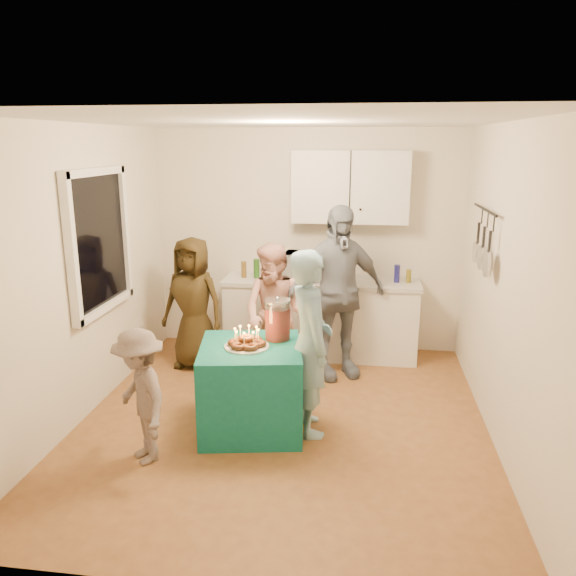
# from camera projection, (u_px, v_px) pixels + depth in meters

# --- Properties ---
(floor) EXTENTS (4.00, 4.00, 0.00)m
(floor) POSITION_uv_depth(u_px,v_px,m) (283.00, 421.00, 5.06)
(floor) COLOR brown
(floor) RESTS_ON ground
(ceiling) EXTENTS (4.00, 4.00, 0.00)m
(ceiling) POSITION_uv_depth(u_px,v_px,m) (282.00, 121.00, 4.40)
(ceiling) COLOR white
(ceiling) RESTS_ON floor
(back_wall) EXTENTS (3.60, 3.60, 0.00)m
(back_wall) POSITION_uv_depth(u_px,v_px,m) (307.00, 241.00, 6.65)
(back_wall) COLOR silver
(back_wall) RESTS_ON floor
(left_wall) EXTENTS (4.00, 4.00, 0.00)m
(left_wall) POSITION_uv_depth(u_px,v_px,m) (82.00, 275.00, 4.97)
(left_wall) COLOR silver
(left_wall) RESTS_ON floor
(right_wall) EXTENTS (4.00, 4.00, 0.00)m
(right_wall) POSITION_uv_depth(u_px,v_px,m) (504.00, 289.00, 4.50)
(right_wall) COLOR silver
(right_wall) RESTS_ON floor
(window_night) EXTENTS (0.04, 1.00, 1.20)m
(window_night) POSITION_uv_depth(u_px,v_px,m) (98.00, 241.00, 5.19)
(window_night) COLOR black
(window_night) RESTS_ON left_wall
(counter) EXTENTS (2.20, 0.58, 0.86)m
(counter) POSITION_uv_depth(u_px,v_px,m) (321.00, 319.00, 6.55)
(counter) COLOR white
(counter) RESTS_ON floor
(countertop) EXTENTS (2.24, 0.62, 0.05)m
(countertop) POSITION_uv_depth(u_px,v_px,m) (321.00, 282.00, 6.44)
(countertop) COLOR beige
(countertop) RESTS_ON counter
(upper_cabinet) EXTENTS (1.30, 0.30, 0.80)m
(upper_cabinet) POSITION_uv_depth(u_px,v_px,m) (350.00, 187.00, 6.28)
(upper_cabinet) COLOR white
(upper_cabinet) RESTS_ON back_wall
(pot_rack) EXTENTS (0.12, 1.00, 0.60)m
(pot_rack) POSITION_uv_depth(u_px,v_px,m) (480.00, 237.00, 5.10)
(pot_rack) COLOR black
(pot_rack) RESTS_ON right_wall
(microwave) EXTENTS (0.57, 0.41, 0.30)m
(microwave) POSITION_uv_depth(u_px,v_px,m) (308.00, 266.00, 6.42)
(microwave) COLOR white
(microwave) RESTS_ON countertop
(party_table) EXTENTS (0.98, 0.98, 0.76)m
(party_table) POSITION_uv_depth(u_px,v_px,m) (251.00, 387.00, 4.85)
(party_table) COLOR #0E5F54
(party_table) RESTS_ON floor
(donut_cake) EXTENTS (0.38, 0.38, 0.18)m
(donut_cake) POSITION_uv_depth(u_px,v_px,m) (247.00, 337.00, 4.71)
(donut_cake) COLOR #381C0C
(donut_cake) RESTS_ON party_table
(punch_jar) EXTENTS (0.22, 0.22, 0.34)m
(punch_jar) POSITION_uv_depth(u_px,v_px,m) (278.00, 321.00, 4.89)
(punch_jar) COLOR #B5190E
(punch_jar) RESTS_ON party_table
(man_birthday) EXTENTS (0.55, 0.68, 1.60)m
(man_birthday) POSITION_uv_depth(u_px,v_px,m) (310.00, 343.00, 4.72)
(man_birthday) COLOR #81AABC
(man_birthday) RESTS_ON floor
(woman_back_left) EXTENTS (0.80, 0.61, 1.46)m
(woman_back_left) POSITION_uv_depth(u_px,v_px,m) (193.00, 303.00, 6.14)
(woman_back_left) COLOR #4D3A16
(woman_back_left) RESTS_ON floor
(woman_back_center) EXTENTS (0.86, 0.77, 1.46)m
(woman_back_center) POSITION_uv_depth(u_px,v_px,m) (275.00, 314.00, 5.74)
(woman_back_center) COLOR #CD736A
(woman_back_center) RESTS_ON floor
(woman_back_right) EXTENTS (1.16, 0.88, 1.83)m
(woman_back_right) POSITION_uv_depth(u_px,v_px,m) (337.00, 293.00, 5.84)
(woman_back_right) COLOR black
(woman_back_right) RESTS_ON floor
(child_near_left) EXTENTS (0.77, 0.79, 1.08)m
(child_near_left) POSITION_uv_depth(u_px,v_px,m) (141.00, 396.00, 4.32)
(child_near_left) COLOR #5F514C
(child_near_left) RESTS_ON floor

